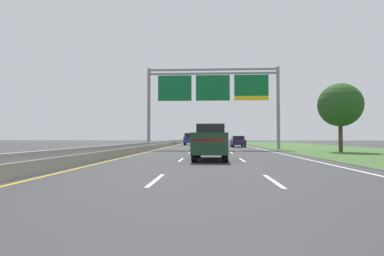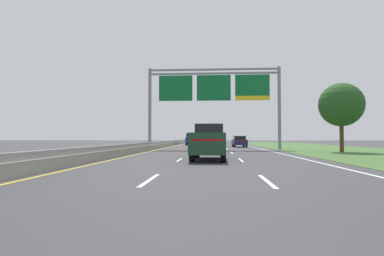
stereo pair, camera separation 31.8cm
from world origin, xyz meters
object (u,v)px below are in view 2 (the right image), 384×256
Objects in this scene: car_gold_centre_lane_suv at (213,140)px; car_blue_left_lane_suv at (191,139)px; car_navy_right_lane_sedan at (239,141)px; pickup_truck_darkgreen at (209,142)px; overhead_sign_gantry at (214,91)px; roadside_tree_mid at (341,105)px.

car_gold_centre_lane_suv is 1.00× the size of car_blue_left_lane_suv.
pickup_truck_darkgreen is at bearing 169.65° from car_navy_right_lane_sedan.
overhead_sign_gantry reaches higher than car_blue_left_lane_suv.
car_navy_right_lane_sedan is 17.46m from roadside_tree_mid.
pickup_truck_darkgreen is 16.16m from roadside_tree_mid.
overhead_sign_gantry is 3.18× the size of car_gold_centre_lane_suv.
car_gold_centre_lane_suv is at bearing 165.77° from car_navy_right_lane_sedan.
car_blue_left_lane_suv is (-7.53, 11.35, 0.28)m from car_navy_right_lane_sedan.
overhead_sign_gantry is 17.29m from pickup_truck_darkgreen.
car_navy_right_lane_sedan is at bearing 68.15° from overhead_sign_gantry.
car_blue_left_lane_suv is at bearing 100.82° from overhead_sign_gantry.
car_gold_centre_lane_suv is at bearing -91.05° from overhead_sign_gantry.
car_navy_right_lane_sedan is (3.63, 9.04, -5.79)m from overhead_sign_gantry.
car_navy_right_lane_sedan is 0.94× the size of car_blue_left_lane_suv.
car_blue_left_lane_suv is at bearing 6.69° from car_gold_centre_lane_suv.
car_navy_right_lane_sedan is at bearing -7.33° from pickup_truck_darkgreen.
car_gold_centre_lane_suv is (-0.14, -7.52, -5.51)m from overhead_sign_gantry.
car_gold_centre_lane_suv is at bearing 0.14° from pickup_truck_darkgreen.
overhead_sign_gantry reaches higher than car_navy_right_lane_sedan.
car_blue_left_lane_suv is at bearing 7.08° from pickup_truck_darkgreen.
car_gold_centre_lane_suv reaches higher than car_navy_right_lane_sedan.
pickup_truck_darkgreen reaches higher than car_gold_centre_lane_suv.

